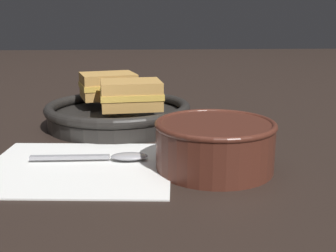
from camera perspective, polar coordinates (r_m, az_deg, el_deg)
name	(u,v)px	position (r m, az deg, el deg)	size (l,w,h in m)	color
ground_plane	(130,151)	(0.62, -5.12, -3.41)	(4.00, 4.00, 0.00)	black
napkin	(79,166)	(0.56, -12.02, -5.35)	(0.25, 0.22, 0.00)	white
soup_bowl	(215,142)	(0.54, 6.36, -2.15)	(0.15, 0.15, 0.06)	#4C2319
spoon	(112,157)	(0.57, -7.57, -4.12)	(0.16, 0.03, 0.01)	#9E9EA3
skillet	(118,114)	(0.76, -6.75, 1.69)	(0.26, 0.36, 0.04)	black
sandwich_near_left	(108,86)	(0.80, -8.10, 5.45)	(0.12, 0.10, 0.05)	#C18E47
sandwich_near_right	(128,95)	(0.70, -5.43, 4.25)	(0.11, 0.09, 0.05)	#C18E47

